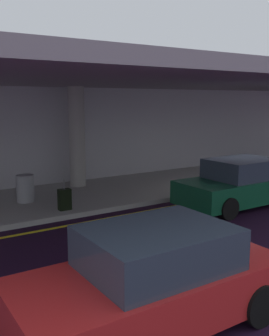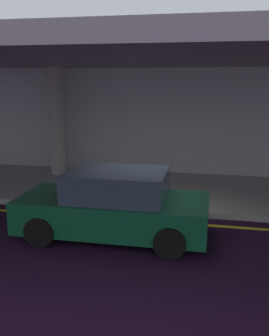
% 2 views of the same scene
% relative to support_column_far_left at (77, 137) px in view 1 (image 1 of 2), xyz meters
% --- Properties ---
extents(ground_plane, '(60.00, 60.00, 0.00)m').
position_rel_support_column_far_left_xyz_m(ground_plane, '(4.00, -4.31, -1.97)').
color(ground_plane, black).
extents(sidewalk, '(26.00, 4.20, 0.15)m').
position_rel_support_column_far_left_xyz_m(sidewalk, '(4.00, -1.21, -1.90)').
color(sidewalk, '#9A9A96').
rests_on(sidewalk, ground).
extents(lane_stripe_yellow, '(26.00, 0.14, 0.01)m').
position_rel_support_column_far_left_xyz_m(lane_stripe_yellow, '(4.00, -3.80, -1.97)').
color(lane_stripe_yellow, yellow).
rests_on(lane_stripe_yellow, ground).
extents(support_column_far_left, '(0.59, 0.59, 3.65)m').
position_rel_support_column_far_left_xyz_m(support_column_far_left, '(0.00, 0.00, 0.00)').
color(support_column_far_left, gray).
rests_on(support_column_far_left, sidewalk).
extents(ceiling_overhang, '(28.00, 13.20, 0.30)m').
position_rel_support_column_far_left_xyz_m(ceiling_overhang, '(4.00, -1.71, 1.97)').
color(ceiling_overhang, gray).
rests_on(ceiling_overhang, support_column_far_left).
extents(terminal_back_wall, '(26.00, 0.30, 3.80)m').
position_rel_support_column_far_left_xyz_m(terminal_back_wall, '(4.00, 1.04, -0.07)').
color(terminal_back_wall, '#AEACB3').
rests_on(terminal_back_wall, ground).
extents(car_dark_green, '(4.10, 1.92, 1.50)m').
position_rel_support_column_far_left_xyz_m(car_dark_green, '(3.31, -4.89, -1.26)').
color(car_dark_green, '#0F442B').
rests_on(car_dark_green, ground).
extents(car_red_no2, '(4.10, 1.92, 1.50)m').
position_rel_support_column_far_left_xyz_m(car_red_no2, '(-2.90, -8.84, -1.26)').
color(car_red_no2, red).
rests_on(car_red_no2, ground).
extents(suitcase_upright_primary, '(0.36, 0.22, 0.90)m').
position_rel_support_column_far_left_xyz_m(suitcase_upright_primary, '(-1.73, -2.80, -1.51)').
color(suitcase_upright_primary, black).
rests_on(suitcase_upright_primary, sidewalk).
extents(trash_bin_steel, '(0.56, 0.56, 0.85)m').
position_rel_support_column_far_left_xyz_m(trash_bin_steel, '(-2.38, -1.23, -1.40)').
color(trash_bin_steel, gray).
rests_on(trash_bin_steel, sidewalk).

